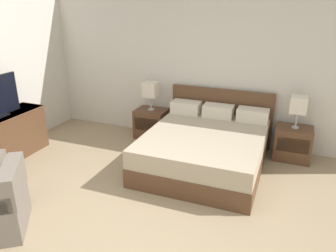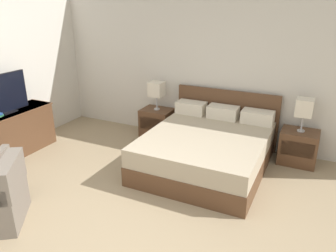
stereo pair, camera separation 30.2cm
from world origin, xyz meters
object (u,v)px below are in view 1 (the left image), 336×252
nightstand_left (151,123)px  table_lamp_right (299,105)px  nightstand_right (293,143)px  dresser (8,136)px  table_lamp_left (151,90)px  bed (206,147)px

nightstand_left → table_lamp_right: table_lamp_right is taller
nightstand_right → dresser: 4.48m
nightstand_left → nightstand_right: same height
nightstand_left → table_lamp_left: size_ratio=1.08×
nightstand_left → table_lamp_right: bearing=0.0°
nightstand_right → dresser: dresser is taller
nightstand_left → nightstand_right: 2.44m
nightstand_left → nightstand_right: (2.44, 0.00, 0.00)m
bed → table_lamp_right: size_ratio=3.96×
bed → nightstand_left: bed is taller
nightstand_right → table_lamp_right: bearing=90.0°
nightstand_right → bed: bearing=-149.8°
nightstand_right → dresser: bearing=-159.1°
nightstand_right → table_lamp_left: bearing=180.0°
bed → table_lamp_left: table_lamp_left is taller
bed → dresser: size_ratio=1.61×
dresser → bed: bearing=16.7°
nightstand_left → dresser: dresser is taller
nightstand_right → dresser: (-4.18, -1.60, 0.11)m
nightstand_right → dresser: size_ratio=0.44×
bed → table_lamp_left: (-1.22, 0.71, 0.60)m
nightstand_left → table_lamp_right: (2.44, 0.00, 0.63)m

